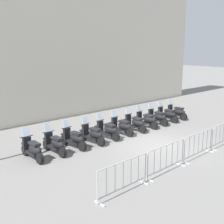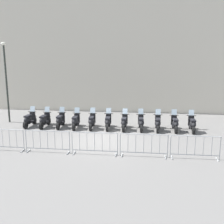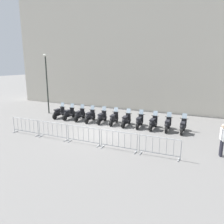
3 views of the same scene
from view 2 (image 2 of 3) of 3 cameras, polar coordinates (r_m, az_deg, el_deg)
ground_plane at (r=14.48m, az=-2.11°, el=-6.03°), size 120.00×120.00×0.00m
building_facade at (r=22.59m, az=1.41°, el=15.99°), size 28.04×6.67×12.20m
motorcycle_0 at (r=17.91m, az=-17.47°, el=-1.60°), size 0.60×1.72×1.24m
motorcycle_1 at (r=17.48m, az=-14.43°, el=-1.74°), size 0.61×1.72×1.24m
motorcycle_2 at (r=17.18m, az=-11.15°, el=-1.83°), size 0.69×1.71×1.24m
motorcycle_3 at (r=16.81m, az=-7.90°, el=-2.01°), size 0.69×1.71×1.24m
motorcycle_4 at (r=16.65m, az=-4.41°, el=-2.07°), size 0.69×1.71×1.24m
motorcycle_5 at (r=16.50m, az=-0.89°, el=-2.16°), size 0.68×1.71×1.24m
motorcycle_6 at (r=16.36m, az=2.66°, el=-2.29°), size 0.62×1.72×1.24m
motorcycle_7 at (r=16.38m, az=6.29°, el=-2.34°), size 0.68×1.71×1.24m
motorcycle_8 at (r=16.38m, az=9.87°, el=-2.44°), size 0.58×1.73×1.24m
motorcycle_9 at (r=16.50m, az=13.45°, el=-2.48°), size 0.66×1.72×1.24m
motorcycle_10 at (r=16.64m, az=16.97°, el=-2.56°), size 0.62×1.72×1.24m
barrier_segment_0 at (r=13.76m, az=-22.58°, el=-5.60°), size 2.14×0.74×1.07m
barrier_segment_1 at (r=12.82m, az=-13.75°, el=-6.26°), size 2.14×0.74×1.07m
barrier_segment_2 at (r=12.23m, az=-3.78°, el=-6.83°), size 2.14×0.74×1.07m
barrier_segment_3 at (r=12.03m, az=6.88°, el=-7.20°), size 2.14×0.74×1.07m
barrier_segment_4 at (r=12.25m, az=17.53°, el=-7.33°), size 2.14×0.74×1.07m
street_lamp at (r=19.23m, az=-21.98°, el=7.53°), size 0.36×0.36×5.40m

